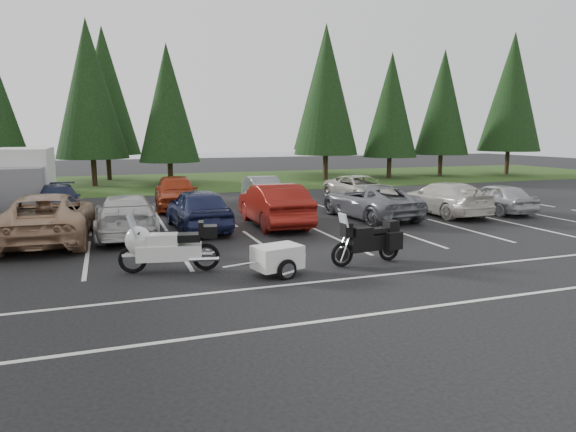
# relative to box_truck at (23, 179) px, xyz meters

# --- Properties ---
(ground) EXTENTS (120.00, 120.00, 0.00)m
(ground) POSITION_rel_box_truck_xyz_m (8.00, -12.50, -1.45)
(ground) COLOR black
(ground) RESTS_ON ground
(grass_strip) EXTENTS (80.00, 16.00, 0.01)m
(grass_strip) POSITION_rel_box_truck_xyz_m (8.00, 11.50, -1.45)
(grass_strip) COLOR #183410
(grass_strip) RESTS_ON ground
(lake_water) EXTENTS (70.00, 50.00, 0.02)m
(lake_water) POSITION_rel_box_truck_xyz_m (12.00, 42.50, -1.45)
(lake_water) COLOR slate
(lake_water) RESTS_ON ground
(box_truck) EXTENTS (2.40, 5.60, 2.90)m
(box_truck) POSITION_rel_box_truck_xyz_m (0.00, 0.00, 0.00)
(box_truck) COLOR silver
(box_truck) RESTS_ON ground
(stall_markings) EXTENTS (32.00, 16.00, 0.01)m
(stall_markings) POSITION_rel_box_truck_xyz_m (8.00, -10.50, -1.45)
(stall_markings) COLOR silver
(stall_markings) RESTS_ON ground
(conifer_4) EXTENTS (4.80, 4.80, 11.17)m
(conifer_4) POSITION_rel_box_truck_xyz_m (3.00, 10.40, 5.08)
(conifer_4) COLOR #332316
(conifer_4) RESTS_ON ground
(conifer_5) EXTENTS (4.14, 4.14, 9.63)m
(conifer_5) POSITION_rel_box_truck_xyz_m (8.00, 9.10, 4.18)
(conifer_5) COLOR #332316
(conifer_5) RESTS_ON ground
(conifer_6) EXTENTS (4.93, 4.93, 11.48)m
(conifer_6) POSITION_rel_box_truck_xyz_m (20.00, 9.60, 5.26)
(conifer_6) COLOR #332316
(conifer_6) RESTS_ON ground
(conifer_7) EXTENTS (4.27, 4.27, 9.94)m
(conifer_7) POSITION_rel_box_truck_xyz_m (25.50, 9.30, 4.36)
(conifer_7) COLOR #332316
(conifer_7) RESTS_ON ground
(conifer_8) EXTENTS (4.53, 4.53, 10.56)m
(conifer_8) POSITION_rel_box_truck_xyz_m (31.00, 10.10, 4.72)
(conifer_8) COLOR #332316
(conifer_8) RESTS_ON ground
(conifer_9) EXTENTS (5.19, 5.19, 12.10)m
(conifer_9) POSITION_rel_box_truck_xyz_m (37.00, 8.80, 5.62)
(conifer_9) COLOR #332316
(conifer_9) RESTS_ON ground
(conifer_back_b) EXTENTS (4.97, 4.97, 11.58)m
(conifer_back_b) POSITION_rel_box_truck_xyz_m (4.00, 15.00, 5.32)
(conifer_back_b) COLOR #332316
(conifer_back_b) RESTS_ON ground
(conifer_back_c) EXTENTS (5.50, 5.50, 12.81)m
(conifer_back_c) POSITION_rel_box_truck_xyz_m (22.00, 14.30, 6.04)
(conifer_back_c) COLOR #332316
(conifer_back_c) RESTS_ON ground
(car_near_2) EXTENTS (2.99, 6.07, 1.66)m
(car_near_2) POSITION_rel_box_truck_xyz_m (1.83, -8.56, -0.62)
(car_near_2) COLOR #A37D5F
(car_near_2) RESTS_ON ground
(car_near_3) EXTENTS (2.30, 5.24, 1.50)m
(car_near_3) POSITION_rel_box_truck_xyz_m (4.38, -8.45, -0.70)
(car_near_3) COLOR #B9B9B7
(car_near_3) RESTS_ON ground
(car_near_4) EXTENTS (2.05, 4.78, 1.61)m
(car_near_4) POSITION_rel_box_truck_xyz_m (6.98, -8.08, -0.65)
(car_near_4) COLOR #1C2246
(car_near_4) RESTS_ON ground
(car_near_5) EXTENTS (1.87, 5.13, 1.68)m
(car_near_5) POSITION_rel_box_truck_xyz_m (9.97, -8.15, -0.61)
(car_near_5) COLOR maroon
(car_near_5) RESTS_ON ground
(car_near_6) EXTENTS (2.89, 5.43, 1.45)m
(car_near_6) POSITION_rel_box_truck_xyz_m (14.43, -7.82, -0.72)
(car_near_6) COLOR slate
(car_near_6) RESTS_ON ground
(car_near_7) EXTENTS (2.23, 5.12, 1.46)m
(car_near_7) POSITION_rel_box_truck_xyz_m (18.02, -8.07, -0.72)
(car_near_7) COLOR beige
(car_near_7) RESTS_ON ground
(car_near_8) EXTENTS (1.67, 4.02, 1.36)m
(car_near_8) POSITION_rel_box_truck_xyz_m (20.70, -8.42, -0.77)
(car_near_8) COLOR #AAABAF
(car_near_8) RESTS_ON ground
(car_far_1) EXTENTS (2.23, 4.74, 1.34)m
(car_far_1) POSITION_rel_box_truck_xyz_m (1.68, -2.54, -0.78)
(car_far_1) COLOR #161C37
(car_far_1) RESTS_ON ground
(car_far_2) EXTENTS (2.25, 4.96, 1.65)m
(car_far_2) POSITION_rel_box_truck_xyz_m (6.90, -2.32, -0.62)
(car_far_2) COLOR #992E13
(car_far_2) RESTS_ON ground
(car_far_3) EXTENTS (1.58, 4.28, 1.40)m
(car_far_3) POSITION_rel_box_truck_xyz_m (11.41, -2.09, -0.75)
(car_far_3) COLOR slate
(car_far_3) RESTS_ON ground
(car_far_4) EXTENTS (2.65, 5.06, 1.36)m
(car_far_4) POSITION_rel_box_truck_xyz_m (16.70, -2.57, -0.77)
(car_far_4) COLOR beige
(car_far_4) RESTS_ON ground
(touring_motorcycle) EXTENTS (3.02, 1.40, 1.61)m
(touring_motorcycle) POSITION_rel_box_truck_xyz_m (5.24, -13.81, -0.65)
(touring_motorcycle) COLOR silver
(touring_motorcycle) RESTS_ON ground
(cargo_trailer) EXTENTS (1.92, 1.36, 0.80)m
(cargo_trailer) POSITION_rel_box_truck_xyz_m (7.82, -15.08, -1.05)
(cargo_trailer) COLOR silver
(cargo_trailer) RESTS_ON ground
(adventure_motorcycle) EXTENTS (2.58, 1.14, 1.52)m
(adventure_motorcycle) POSITION_rel_box_truck_xyz_m (10.54, -14.80, -0.69)
(adventure_motorcycle) COLOR black
(adventure_motorcycle) RESTS_ON ground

